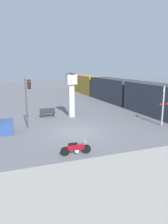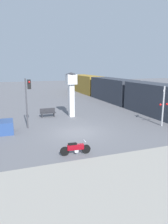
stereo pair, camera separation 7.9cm
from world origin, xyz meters
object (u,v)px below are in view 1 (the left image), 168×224
object	(u,v)px
freight_train	(112,90)
bench	(48,112)
traffic_light	(28,94)
railroad_crossing_signal	(163,104)
motorcycle	(76,148)
clock_tower	(71,88)

from	to	relation	value
freight_train	bench	bearing A→B (deg)	-147.92
traffic_light	bench	world-z (taller)	traffic_light
railroad_crossing_signal	bench	bearing A→B (deg)	141.95
freight_train	railroad_crossing_signal	world-z (taller)	railroad_crossing_signal
motorcycle	traffic_light	xyz separation A→B (m)	(-1.93, 6.89, 2.54)
clock_tower	traffic_light	bearing A→B (deg)	-148.55
motorcycle	clock_tower	size ratio (longest dim) A/B	0.41
clock_tower	railroad_crossing_signal	size ratio (longest dim) A/B	1.30
motorcycle	clock_tower	distance (m)	10.53
motorcycle	freight_train	size ratio (longest dim) A/B	0.06
motorcycle	bench	size ratio (longest dim) A/B	1.19
freight_train	railroad_crossing_signal	xyz separation A→B (m)	(-2.45, -14.16, 0.26)
freight_train	railroad_crossing_signal	bearing A→B (deg)	-99.80
freight_train	traffic_light	size ratio (longest dim) A/B	7.55
clock_tower	traffic_light	size ratio (longest dim) A/B	1.08
motorcycle	clock_tower	xyz separation A→B (m)	(2.81, 9.79, 2.68)
freight_train	bench	world-z (taller)	freight_train
traffic_light	freight_train	bearing A→B (deg)	37.92
motorcycle	freight_train	world-z (taller)	freight_train
railroad_crossing_signal	motorcycle	bearing A→B (deg)	-159.89
clock_tower	freight_train	world-z (taller)	clock_tower
clock_tower	motorcycle	bearing A→B (deg)	-106.04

